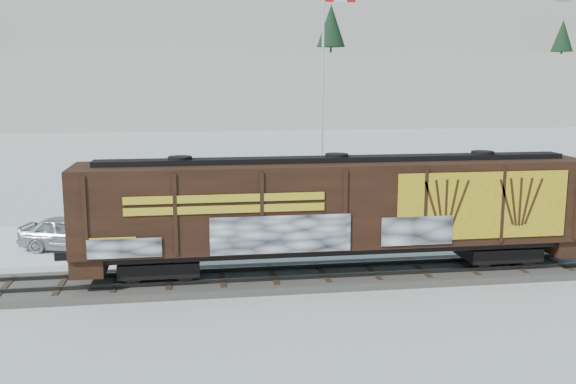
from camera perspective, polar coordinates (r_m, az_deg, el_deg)
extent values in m
plane|color=white|center=(25.51, -1.36, -7.96)|extent=(500.00, 500.00, 0.00)
cube|color=#59544C|center=(25.46, -1.36, -7.66)|extent=(50.00, 3.40, 0.28)
cube|color=#33302D|center=(24.72, -1.14, -7.69)|extent=(50.00, 0.10, 0.15)
cube|color=#33302D|center=(26.08, -1.56, -6.74)|extent=(50.00, 0.10, 0.15)
cube|color=white|center=(32.68, -3.03, -3.93)|extent=(40.00, 8.00, 0.03)
cube|color=white|center=(119.13, -7.27, 8.98)|extent=(360.00, 40.00, 12.00)
cube|color=white|center=(149.17, -7.62, 11.45)|extent=(360.00, 40.00, 24.00)
cube|color=white|center=(184.36, -7.89, 12.85)|extent=(360.00, 50.00, 35.00)
cone|color=black|center=(117.18, 3.85, 14.55)|extent=(5.04, 5.04, 7.38)
cone|color=black|center=(140.82, 23.22, 12.65)|extent=(4.20, 4.20, 6.15)
cube|color=black|center=(25.10, -11.33, -6.36)|extent=(3.00, 2.00, 0.90)
cube|color=black|center=(27.98, 18.12, -4.97)|extent=(3.00, 2.00, 0.90)
cylinder|color=black|center=(24.42, -13.65, -6.91)|extent=(0.90, 0.12, 0.90)
cube|color=black|center=(25.54, 4.25, -4.68)|extent=(19.94, 2.40, 0.25)
cube|color=black|center=(25.16, 4.30, -0.89)|extent=(19.94, 3.00, 3.19)
cube|color=black|center=(24.90, 4.35, 2.94)|extent=(18.35, 0.90, 0.20)
cube|color=gold|center=(25.50, 16.97, -1.15)|extent=(6.78, 0.03, 2.58)
cube|color=gold|center=(22.99, -5.55, -1.05)|extent=(7.18, 0.02, 0.70)
cube|color=white|center=(23.42, -0.61, -3.79)|extent=(5.19, 0.03, 1.40)
cylinder|color=silver|center=(37.99, 3.00, -1.83)|extent=(0.90, 0.90, 0.20)
cylinder|color=silver|center=(37.21, 3.09, 8.13)|extent=(0.14, 0.14, 13.35)
imported|color=#B0B2B8|center=(31.42, -18.70, -3.47)|extent=(5.09, 3.22, 1.61)
imported|color=white|center=(32.70, 4.13, -2.57)|extent=(4.76, 3.26, 1.48)
imported|color=black|center=(32.67, 0.25, -2.57)|extent=(5.36, 2.99, 1.47)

